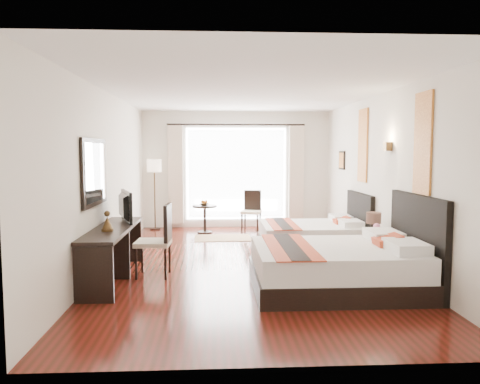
{
  "coord_description": "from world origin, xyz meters",
  "views": [
    {
      "loc": [
        -0.52,
        -7.58,
        1.85
      ],
      "look_at": [
        -0.09,
        0.23,
        1.16
      ],
      "focal_mm": 35.0,
      "sensor_mm": 36.0,
      "label": 1
    }
  ],
  "objects": [
    {
      "name": "floor",
      "position": [
        0.0,
        0.0,
        -0.01
      ],
      "size": [
        4.5,
        7.5,
        0.01
      ],
      "primitive_type": "cube",
      "color": "#38140A",
      "rests_on": "ground"
    },
    {
      "name": "ceiling",
      "position": [
        0.0,
        0.0,
        2.79
      ],
      "size": [
        4.5,
        7.5,
        0.02
      ],
      "primitive_type": "cube",
      "color": "white",
      "rests_on": "wall_headboard"
    },
    {
      "name": "wall_headboard",
      "position": [
        2.25,
        0.0,
        1.4
      ],
      "size": [
        0.01,
        7.5,
        2.8
      ],
      "primitive_type": "cube",
      "color": "silver",
      "rests_on": "floor"
    },
    {
      "name": "wall_desk",
      "position": [
        -2.25,
        0.0,
        1.4
      ],
      "size": [
        0.01,
        7.5,
        2.8
      ],
      "primitive_type": "cube",
      "color": "silver",
      "rests_on": "floor"
    },
    {
      "name": "wall_window",
      "position": [
        0.0,
        3.75,
        1.4
      ],
      "size": [
        4.5,
        0.01,
        2.8
      ],
      "primitive_type": "cube",
      "color": "silver",
      "rests_on": "floor"
    },
    {
      "name": "wall_entry",
      "position": [
        0.0,
        -3.75,
        1.4
      ],
      "size": [
        4.5,
        0.01,
        2.8
      ],
      "primitive_type": "cube",
      "color": "silver",
      "rests_on": "floor"
    },
    {
      "name": "window_glass",
      "position": [
        0.0,
        3.73,
        1.3
      ],
      "size": [
        2.4,
        0.02,
        2.2
      ],
      "primitive_type": "cube",
      "color": "white",
      "rests_on": "wall_window"
    },
    {
      "name": "sheer_curtain",
      "position": [
        0.0,
        3.67,
        1.3
      ],
      "size": [
        2.3,
        0.02,
        2.1
      ],
      "primitive_type": "cube",
      "color": "white",
      "rests_on": "wall_window"
    },
    {
      "name": "drape_left",
      "position": [
        -1.45,
        3.63,
        1.28
      ],
      "size": [
        0.35,
        0.14,
        2.35
      ],
      "primitive_type": "cube",
      "color": "beige",
      "rests_on": "floor"
    },
    {
      "name": "drape_right",
      "position": [
        1.45,
        3.63,
        1.28
      ],
      "size": [
        0.35,
        0.14,
        2.35
      ],
      "primitive_type": "cube",
      "color": "beige",
      "rests_on": "floor"
    },
    {
      "name": "art_panel_near",
      "position": [
        2.23,
        -1.52,
        1.95
      ],
      "size": [
        0.03,
        0.5,
        1.35
      ],
      "primitive_type": "cube",
      "color": "#9A4316",
      "rests_on": "wall_headboard"
    },
    {
      "name": "art_panel_far",
      "position": [
        2.23,
        0.99,
        1.95
      ],
      "size": [
        0.03,
        0.5,
        1.35
      ],
      "primitive_type": "cube",
      "color": "#9A4316",
      "rests_on": "wall_headboard"
    },
    {
      "name": "wall_sconce",
      "position": [
        2.19,
        -0.37,
        1.92
      ],
      "size": [
        0.1,
        0.14,
        0.14
      ],
      "primitive_type": "cube",
      "color": "#3F2D16",
      "rests_on": "wall_headboard"
    },
    {
      "name": "mirror_frame",
      "position": [
        -2.22,
        -0.87,
        1.55
      ],
      "size": [
        0.04,
        1.25,
        0.95
      ],
      "primitive_type": "cube",
      "color": "black",
      "rests_on": "wall_desk"
    },
    {
      "name": "mirror_glass",
      "position": [
        -2.19,
        -0.87,
        1.55
      ],
      "size": [
        0.01,
        1.12,
        0.82
      ],
      "primitive_type": "cube",
      "color": "white",
      "rests_on": "mirror_frame"
    },
    {
      "name": "bed_near",
      "position": [
        1.18,
        -1.52,
        0.33
      ],
      "size": [
        2.25,
        1.75,
        1.27
      ],
      "color": "black",
      "rests_on": "floor"
    },
    {
      "name": "bed_far",
      "position": [
        1.35,
        0.99,
        0.28
      ],
      "size": [
        1.9,
        1.48,
        1.07
      ],
      "color": "black",
      "rests_on": "floor"
    },
    {
      "name": "nightstand",
      "position": [
        2.03,
        -0.37,
        0.24
      ],
      "size": [
        0.4,
        0.5,
        0.48
      ],
      "primitive_type": "cube",
      "color": "black",
      "rests_on": "floor"
    },
    {
      "name": "table_lamp",
      "position": [
        2.02,
        -0.31,
        0.75
      ],
      "size": [
        0.24,
        0.24,
        0.37
      ],
      "color": "black",
      "rests_on": "nightstand"
    },
    {
      "name": "vase",
      "position": [
        1.99,
        -0.53,
        0.57
      ],
      "size": [
        0.15,
        0.15,
        0.14
      ],
      "primitive_type": "imported",
      "rotation": [
        0.0,
        0.0,
        0.11
      ],
      "color": "black",
      "rests_on": "nightstand"
    },
    {
      "name": "console_desk",
      "position": [
        -1.99,
        -0.87,
        0.38
      ],
      "size": [
        0.5,
        2.2,
        0.76
      ],
      "primitive_type": "cube",
      "color": "black",
      "rests_on": "floor"
    },
    {
      "name": "television",
      "position": [
        -1.97,
        -0.32,
        1.0
      ],
      "size": [
        0.38,
        0.82,
        0.48
      ],
      "primitive_type": "imported",
      "rotation": [
        0.0,
        0.0,
        1.91
      ],
      "color": "black",
      "rests_on": "console_desk"
    },
    {
      "name": "bronze_figurine",
      "position": [
        -1.99,
        -1.16,
        0.88
      ],
      "size": [
        0.18,
        0.18,
        0.25
      ],
      "primitive_type": null,
      "rotation": [
        0.0,
        0.0,
        0.12
      ],
      "color": "#3F2D16",
      "rests_on": "console_desk"
    },
    {
      "name": "desk_chair",
      "position": [
        -1.41,
        -0.73,
        0.33
      ],
      "size": [
        0.52,
        0.52,
        1.07
      ],
      "rotation": [
        0.0,
        0.0,
        3.09
      ],
      "color": "#C3B896",
      "rests_on": "floor"
    },
    {
      "name": "floor_lamp",
      "position": [
        -1.93,
        3.45,
        1.4
      ],
      "size": [
        0.33,
        0.33,
        1.65
      ],
      "color": "black",
      "rests_on": "floor"
    },
    {
      "name": "side_table",
      "position": [
        -0.75,
        2.92,
        0.31
      ],
      "size": [
        0.54,
        0.54,
        0.63
      ],
      "primitive_type": "cylinder",
      "color": "black",
      "rests_on": "floor"
    },
    {
      "name": "fruit_bowl",
      "position": [
        -0.76,
        2.88,
        0.65
      ],
      "size": [
        0.25,
        0.25,
        0.05
      ],
      "primitive_type": "imported",
      "rotation": [
        0.0,
        0.0,
        -0.31
      ],
      "color": "#483219",
      "rests_on": "side_table"
    },
    {
      "name": "window_chair",
      "position": [
        0.33,
        3.21,
        0.28
      ],
      "size": [
        0.53,
        0.53,
        0.93
      ],
      "rotation": [
        0.0,
        0.0,
        -1.84
      ],
      "color": "#C3B896",
      "rests_on": "floor"
    },
    {
      "name": "jute_rug",
      "position": [
        -0.35,
        2.25,
        0.01
      ],
      "size": [
        1.21,
        0.84,
        0.01
      ],
      "primitive_type": "cube",
      "rotation": [
        0.0,
        0.0,
        0.02
      ],
      "color": "tan",
      "rests_on": "floor"
    }
  ]
}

